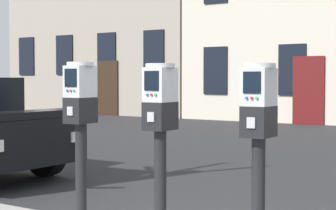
% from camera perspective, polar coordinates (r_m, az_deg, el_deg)
% --- Properties ---
extents(parking_meter_near_kerb, '(0.23, 0.26, 1.40)m').
position_cam_1_polar(parking_meter_near_kerb, '(4.74, -8.59, -1.05)').
color(parking_meter_near_kerb, black).
rests_on(parking_meter_near_kerb, sidewalk_slab).
extents(parking_meter_twin_adjacent, '(0.23, 0.26, 1.37)m').
position_cam_1_polar(parking_meter_twin_adjacent, '(4.24, -0.77, -1.66)').
color(parking_meter_twin_adjacent, black).
rests_on(parking_meter_twin_adjacent, sidewalk_slab).
extents(parking_meter_end_of_row, '(0.23, 0.26, 1.36)m').
position_cam_1_polar(parking_meter_end_of_row, '(3.85, 8.89, -2.24)').
color(parking_meter_end_of_row, black).
rests_on(parking_meter_end_of_row, sidewalk_slab).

